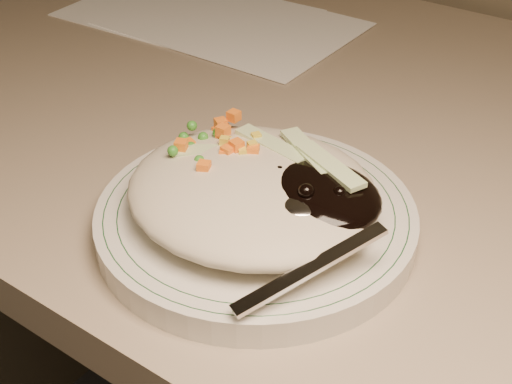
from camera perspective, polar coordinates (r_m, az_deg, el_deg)
The scene contains 5 objects.
desk at distance 0.79m, azimuth 14.66°, elevation -9.87°, with size 1.40×0.70×0.74m.
plate at distance 0.55m, azimuth 0.00°, elevation -2.22°, with size 0.25×0.25×0.02m, color silver.
plate_rim at distance 0.54m, azimuth 0.00°, elevation -1.38°, with size 0.23×0.23×0.00m.
meal at distance 0.53m, azimuth 0.33°, elevation 0.31°, with size 0.21×0.19×0.05m.
papers at distance 0.95m, azimuth -3.71°, elevation 13.73°, with size 0.38×0.23×0.00m.
Camera 1 is at (0.16, 0.83, 1.08)m, focal length 50.00 mm.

